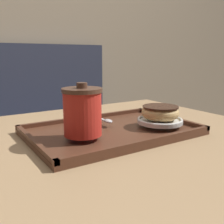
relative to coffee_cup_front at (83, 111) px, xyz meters
The scene contains 7 objects.
wall_behind 1.20m from the coffee_cup_front, 84.50° to the left, with size 8.00×0.05×2.40m.
cafe_table 0.27m from the coffee_cup_front, 12.56° to the left, with size 0.95×0.84×0.71m.
serving_tray 0.14m from the coffee_cup_front, 17.63° to the left, with size 0.46×0.31×0.02m.
coffee_cup_front is the anchor object (origin of this frame).
plate_with_chocolate_donut 0.25m from the coffee_cup_front, ahead, with size 0.13×0.13×0.01m.
donut_chocolate_glazed 0.25m from the coffee_cup_front, ahead, with size 0.11×0.11×0.04m.
spoon 0.16m from the coffee_cup_front, 37.22° to the left, with size 0.03×0.15×0.01m.
Camera 1 is at (-0.39, -0.60, 0.93)m, focal length 42.00 mm.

